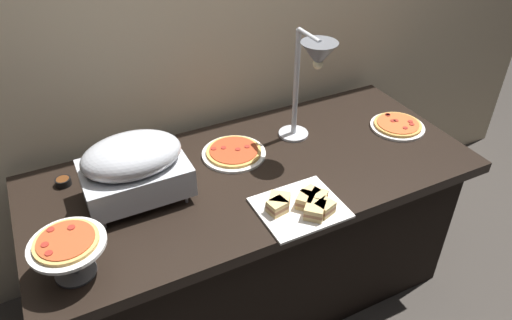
% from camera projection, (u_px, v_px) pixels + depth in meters
% --- Properties ---
extents(ground_plane, '(8.00, 8.00, 0.00)m').
position_uv_depth(ground_plane, '(254.00, 287.00, 2.48)').
color(ground_plane, '#38332D').
extents(back_wall, '(4.40, 0.04, 2.40)m').
position_uv_depth(back_wall, '(204.00, 32.00, 2.14)').
color(back_wall, '#C6B593').
rests_on(back_wall, ground_plane).
extents(buffet_table, '(1.90, 0.84, 0.76)m').
position_uv_depth(buffet_table, '(254.00, 233.00, 2.26)').
color(buffet_table, black).
rests_on(buffet_table, ground_plane).
extents(chafing_dish, '(0.40, 0.27, 0.28)m').
position_uv_depth(chafing_dish, '(134.00, 166.00, 1.80)').
color(chafing_dish, '#B7BABF').
rests_on(chafing_dish, buffet_table).
extents(heat_lamp, '(0.15, 0.30, 0.52)m').
position_uv_depth(heat_lamp, '(314.00, 65.00, 1.94)').
color(heat_lamp, '#B7BABF').
rests_on(heat_lamp, buffet_table).
extents(pizza_plate_front, '(0.28, 0.28, 0.03)m').
position_uv_depth(pizza_plate_front, '(234.00, 152.00, 2.12)').
color(pizza_plate_front, white).
rests_on(pizza_plate_front, buffet_table).
extents(pizza_plate_center, '(0.26, 0.26, 0.03)m').
position_uv_depth(pizza_plate_center, '(398.00, 125.00, 2.31)').
color(pizza_plate_center, white).
rests_on(pizza_plate_center, buffet_table).
extents(pizza_plate_raised_stand, '(0.24, 0.24, 0.16)m').
position_uv_depth(pizza_plate_raised_stand, '(68.00, 246.00, 1.51)').
color(pizza_plate_raised_stand, '#595B60').
rests_on(pizza_plate_raised_stand, buffet_table).
extents(sandwich_platter, '(0.32, 0.28, 0.06)m').
position_uv_depth(sandwich_platter, '(302.00, 205.00, 1.82)').
color(sandwich_platter, white).
rests_on(sandwich_platter, buffet_table).
extents(sauce_cup_near, '(0.06, 0.06, 0.03)m').
position_uv_depth(sauce_cup_near, '(63.00, 181.00, 1.95)').
color(sauce_cup_near, black).
rests_on(sauce_cup_near, buffet_table).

